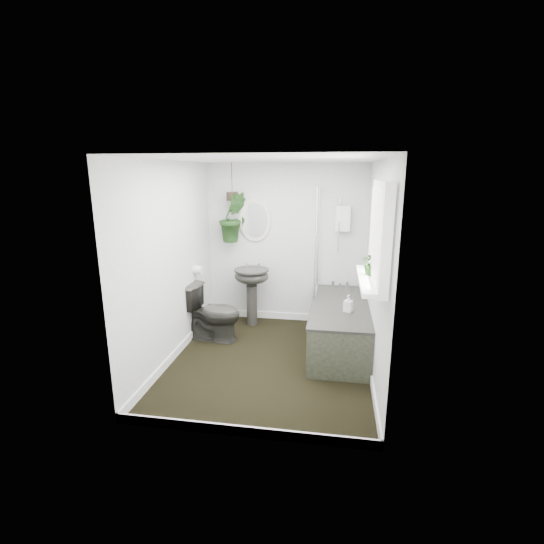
# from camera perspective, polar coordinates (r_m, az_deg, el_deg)

# --- Properties ---
(floor) EXTENTS (2.30, 2.80, 0.02)m
(floor) POSITION_cam_1_polar(r_m,az_deg,el_deg) (4.78, -0.30, -12.86)
(floor) COLOR black
(floor) RESTS_ON ground
(ceiling) EXTENTS (2.30, 2.80, 0.02)m
(ceiling) POSITION_cam_1_polar(r_m,az_deg,el_deg) (4.26, -0.34, 16.15)
(ceiling) COLOR white
(ceiling) RESTS_ON ground
(wall_back) EXTENTS (2.30, 0.02, 2.30)m
(wall_back) POSITION_cam_1_polar(r_m,az_deg,el_deg) (5.74, 2.02, 4.02)
(wall_back) COLOR silver
(wall_back) RESTS_ON ground
(wall_front) EXTENTS (2.30, 0.02, 2.30)m
(wall_front) POSITION_cam_1_polar(r_m,az_deg,el_deg) (3.05, -4.72, -5.30)
(wall_front) COLOR silver
(wall_front) RESTS_ON ground
(wall_left) EXTENTS (0.02, 2.80, 2.30)m
(wall_left) POSITION_cam_1_polar(r_m,az_deg,el_deg) (4.71, -14.39, 1.29)
(wall_left) COLOR silver
(wall_left) RESTS_ON ground
(wall_right) EXTENTS (0.02, 2.80, 2.30)m
(wall_right) POSITION_cam_1_polar(r_m,az_deg,el_deg) (4.34, 14.96, 0.19)
(wall_right) COLOR silver
(wall_right) RESTS_ON ground
(skirting) EXTENTS (2.30, 2.80, 0.10)m
(skirting) POSITION_cam_1_polar(r_m,az_deg,el_deg) (4.75, -0.30, -12.21)
(skirting) COLOR white
(skirting) RESTS_ON floor
(bathtub) EXTENTS (0.72, 1.72, 0.58)m
(bathtub) POSITION_cam_1_polar(r_m,az_deg,el_deg) (5.06, 9.71, -7.76)
(bathtub) COLOR #272723
(bathtub) RESTS_ON floor
(bath_screen) EXTENTS (0.04, 0.72, 1.40)m
(bath_screen) POSITION_cam_1_polar(r_m,az_deg,el_deg) (5.27, 6.54, 4.45)
(bath_screen) COLOR silver
(bath_screen) RESTS_ON bathtub
(shower_box) EXTENTS (0.20, 0.10, 0.35)m
(shower_box) POSITION_cam_1_polar(r_m,az_deg,el_deg) (5.57, 10.22, 7.65)
(shower_box) COLOR white
(shower_box) RESTS_ON wall_back
(oval_mirror) EXTENTS (0.46, 0.03, 0.62)m
(oval_mirror) POSITION_cam_1_polar(r_m,az_deg,el_deg) (5.73, -2.51, 7.53)
(oval_mirror) COLOR beige
(oval_mirror) RESTS_ON wall_back
(wall_sconce) EXTENTS (0.04, 0.04, 0.22)m
(wall_sconce) POSITION_cam_1_polar(r_m,az_deg,el_deg) (5.82, -6.40, 6.57)
(wall_sconce) COLOR black
(wall_sconce) RESTS_ON wall_back
(toilet_roll_holder) EXTENTS (0.11, 0.11, 0.11)m
(toilet_roll_holder) POSITION_cam_1_polar(r_m,az_deg,el_deg) (5.37, -10.70, 0.34)
(toilet_roll_holder) COLOR white
(toilet_roll_holder) RESTS_ON wall_left
(window_recess) EXTENTS (0.08, 1.00, 0.90)m
(window_recess) POSITION_cam_1_polar(r_m,az_deg,el_deg) (3.56, 15.39, 5.36)
(window_recess) COLOR white
(window_recess) RESTS_ON wall_right
(window_sill) EXTENTS (0.18, 1.00, 0.04)m
(window_sill) POSITION_cam_1_polar(r_m,az_deg,el_deg) (3.63, 13.86, -1.14)
(window_sill) COLOR white
(window_sill) RESTS_ON wall_right
(window_blinds) EXTENTS (0.01, 0.86, 0.76)m
(window_blinds) POSITION_cam_1_polar(r_m,az_deg,el_deg) (3.55, 14.66, 5.39)
(window_blinds) COLOR white
(window_blinds) RESTS_ON wall_right
(toilet) EXTENTS (0.78, 0.50, 0.75)m
(toilet) POSITION_cam_1_polar(r_m,az_deg,el_deg) (5.28, -8.55, -5.78)
(toilet) COLOR #272723
(toilet) RESTS_ON floor
(pedestal_sink) EXTENTS (0.52, 0.45, 0.84)m
(pedestal_sink) POSITION_cam_1_polar(r_m,az_deg,el_deg) (5.70, -2.94, -3.64)
(pedestal_sink) COLOR #272723
(pedestal_sink) RESTS_ON floor
(sill_plant) EXTENTS (0.23, 0.21, 0.23)m
(sill_plant) POSITION_cam_1_polar(r_m,az_deg,el_deg) (3.73, 14.30, 1.32)
(sill_plant) COLOR black
(sill_plant) RESTS_ON window_sill
(hanging_plant) EXTENTS (0.49, 0.45, 0.70)m
(hanging_plant) POSITION_cam_1_polar(r_m,az_deg,el_deg) (5.67, -5.71, 7.89)
(hanging_plant) COLOR black
(hanging_plant) RESTS_ON ceiling
(soap_bottle) EXTENTS (0.12, 0.12, 0.20)m
(soap_bottle) POSITION_cam_1_polar(r_m,az_deg,el_deg) (4.70, 10.98, -4.48)
(soap_bottle) COLOR #2B2322
(soap_bottle) RESTS_ON bathtub
(hanging_pot) EXTENTS (0.16, 0.16, 0.12)m
(hanging_pot) POSITION_cam_1_polar(r_m,az_deg,el_deg) (5.65, -5.78, 10.84)
(hanging_pot) COLOR #2C2418
(hanging_pot) RESTS_ON ceiling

